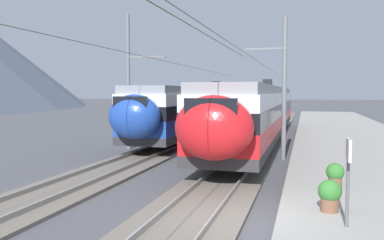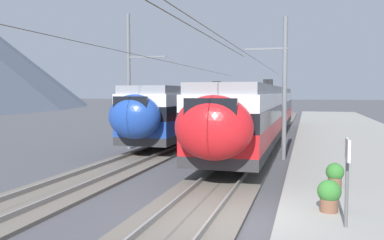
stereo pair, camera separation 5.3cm
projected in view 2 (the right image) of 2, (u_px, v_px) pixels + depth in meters
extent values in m
plane|color=#4C4C51|center=(237.00, 227.00, 10.50)|extent=(400.00, 400.00, 0.00)
cube|color=#6B6359|center=(187.00, 220.00, 10.86)|extent=(120.00, 3.00, 0.12)
cube|color=gray|center=(213.00, 217.00, 10.66)|extent=(120.00, 0.07, 0.16)
cube|color=gray|center=(162.00, 213.00, 11.05)|extent=(120.00, 0.07, 0.16)
cube|color=#6B6359|center=(22.00, 205.00, 12.28)|extent=(120.00, 3.00, 0.12)
cube|color=gray|center=(42.00, 203.00, 12.08)|extent=(120.00, 0.07, 0.16)
cube|color=gray|center=(2.00, 199.00, 12.47)|extent=(120.00, 0.07, 0.16)
cube|color=#2D2D30|center=(262.00, 129.00, 28.67)|extent=(29.69, 2.98, 0.45)
cube|color=red|center=(262.00, 120.00, 28.62)|extent=(29.69, 2.98, 0.85)
cube|color=black|center=(262.00, 108.00, 28.57)|extent=(29.69, 3.02, 0.75)
cube|color=white|center=(262.00, 98.00, 28.52)|extent=(29.69, 2.98, 0.65)
cube|color=gray|center=(262.00, 91.00, 28.49)|extent=(29.39, 2.78, 0.45)
cube|color=black|center=(241.00, 154.00, 19.86)|extent=(2.80, 2.39, 0.42)
cube|color=black|center=(272.00, 125.00, 37.53)|extent=(2.80, 2.39, 0.42)
ellipsoid|color=red|center=(214.00, 128.00, 13.80)|extent=(1.80, 2.74, 2.25)
cube|color=black|center=(210.00, 116.00, 13.29)|extent=(0.16, 1.79, 1.19)
cube|color=black|center=(268.00, 84.00, 32.72)|extent=(0.90, 0.70, 0.70)
cube|color=#2D2D30|center=(206.00, 123.00, 34.55)|extent=(28.58, 2.96, 0.45)
cube|color=#1E429E|center=(206.00, 115.00, 34.51)|extent=(28.58, 2.96, 0.85)
cube|color=black|center=(206.00, 106.00, 34.46)|extent=(28.58, 3.00, 0.75)
cube|color=white|center=(206.00, 97.00, 34.41)|extent=(28.58, 2.96, 0.65)
cube|color=gray|center=(206.00, 91.00, 34.37)|extent=(28.28, 2.76, 0.45)
cube|color=black|center=(173.00, 139.00, 26.08)|extent=(2.80, 2.37, 0.42)
cube|color=black|center=(226.00, 121.00, 43.09)|extent=(2.80, 2.37, 0.42)
ellipsoid|color=#1E429E|center=(135.00, 117.00, 20.22)|extent=(1.80, 2.72, 2.25)
cube|color=black|center=(130.00, 109.00, 19.71)|extent=(0.16, 1.77, 1.19)
cube|color=black|center=(217.00, 85.00, 38.45)|extent=(0.90, 0.70, 0.70)
cylinder|color=slate|center=(285.00, 89.00, 20.86)|extent=(0.24, 0.24, 7.35)
cube|color=slate|center=(266.00, 49.00, 20.98)|extent=(0.10, 2.23, 0.10)
cylinder|color=#473823|center=(248.00, 54.00, 21.26)|extent=(45.50, 0.02, 0.02)
cylinder|color=slate|center=(129.00, 82.00, 24.83)|extent=(0.24, 0.24, 8.26)
cube|color=slate|center=(146.00, 57.00, 24.42)|extent=(0.10, 2.58, 0.10)
cylinder|color=#473823|center=(163.00, 61.00, 24.13)|extent=(45.50, 0.02, 0.02)
cylinder|color=#59595B|center=(347.00, 183.00, 9.34)|extent=(0.08, 0.08, 2.06)
cube|color=silver|center=(348.00, 150.00, 9.29)|extent=(0.70, 0.06, 0.50)
cube|color=black|center=(349.00, 150.00, 9.28)|extent=(0.52, 0.01, 0.10)
cylinder|color=brown|center=(335.00, 183.00, 13.25)|extent=(0.43, 0.43, 0.36)
sphere|color=#33752D|center=(335.00, 172.00, 13.22)|extent=(0.58, 0.58, 0.58)
sphere|color=purple|center=(335.00, 168.00, 13.21)|extent=(0.32, 0.32, 0.32)
cylinder|color=brown|center=(329.00, 205.00, 10.61)|extent=(0.46, 0.46, 0.36)
sphere|color=#33752D|center=(329.00, 191.00, 10.59)|extent=(0.61, 0.61, 0.61)
sphere|color=#DB5193|center=(329.00, 186.00, 10.58)|extent=(0.34, 0.34, 0.34)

